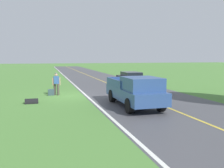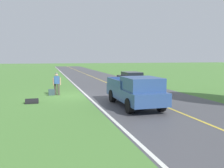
{
  "view_description": "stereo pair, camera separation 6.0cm",
  "coord_description": "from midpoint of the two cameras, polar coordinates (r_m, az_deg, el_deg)",
  "views": [
    {
      "loc": [
        1.72,
        17.89,
        2.9
      ],
      "look_at": [
        -1.6,
        6.43,
        1.54
      ],
      "focal_mm": 37.57,
      "sensor_mm": 36.0,
      "label": 1
    },
    {
      "loc": [
        1.66,
        17.9,
        2.9
      ],
      "look_at": [
        -1.6,
        6.43,
        1.54
      ],
      "focal_mm": 37.57,
      "sensor_mm": 36.0,
      "label": 2
    }
  ],
  "objects": [
    {
      "name": "suitcase_carried",
      "position": [
        18.56,
        -14.7,
        -1.97
      ],
      "size": [
        0.48,
        0.24,
        0.48
      ],
      "primitive_type": "cube",
      "rotation": [
        0.0,
        0.0,
        1.65
      ],
      "color": "#384C56",
      "rests_on": "ground"
    },
    {
      "name": "lane_edge_line",
      "position": [
        18.37,
        -6.57,
        -2.62
      ],
      "size": [
        0.16,
        117.6,
        0.0
      ],
      "primitive_type": "cube",
      "color": "silver",
      "rests_on": "ground"
    },
    {
      "name": "sedan_near_oncoming",
      "position": [
        24.46,
        4.5,
        1.43
      ],
      "size": [
        1.98,
        4.43,
        1.41
      ],
      "color": "black",
      "rests_on": "ground"
    },
    {
      "name": "ground_plane",
      "position": [
        18.2,
        -10.64,
        -2.79
      ],
      "size": [
        200.0,
        200.0,
        0.0
      ],
      "primitive_type": "plane",
      "color": "#4C7F38"
    },
    {
      "name": "road_surface",
      "position": [
        19.36,
        4.6,
        -2.14
      ],
      "size": [
        7.96,
        120.0,
        0.0
      ],
      "primitive_type": "cube",
      "color": "#47474C",
      "rests_on": "ground"
    },
    {
      "name": "drainage_culvert",
      "position": [
        15.81,
        -19.07,
        -4.44
      ],
      "size": [
        0.8,
        0.6,
        0.6
      ],
      "primitive_type": "cylinder",
      "rotation": [
        0.0,
        1.57,
        0.0
      ],
      "color": "black",
      "rests_on": "ground"
    },
    {
      "name": "lane_centre_line",
      "position": [
        19.36,
        4.6,
        -2.13
      ],
      "size": [
        0.14,
        117.6,
        0.0
      ],
      "primitive_type": "cube",
      "color": "gold",
      "rests_on": "ground"
    },
    {
      "name": "pickup_truck_passing",
      "position": [
        13.78,
        5.68,
        -1.61
      ],
      "size": [
        2.12,
        5.41,
        1.82
      ],
      "color": "#2D4C84",
      "rests_on": "ground"
    },
    {
      "name": "hitchhiker_walking",
      "position": [
        18.59,
        -13.51,
        0.38
      ],
      "size": [
        0.62,
        0.51,
        1.75
      ],
      "color": "#4C473D",
      "rests_on": "ground"
    }
  ]
}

